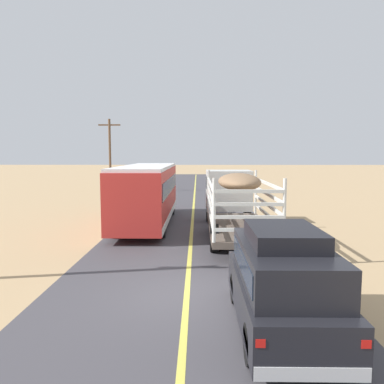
# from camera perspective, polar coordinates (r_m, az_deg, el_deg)

# --- Properties ---
(ground_plane) EXTENTS (240.00, 240.00, 0.00)m
(ground_plane) POSITION_cam_1_polar(r_m,az_deg,el_deg) (10.63, -0.79, -15.44)
(ground_plane) COLOR tan
(road_surface) EXTENTS (8.00, 120.00, 0.02)m
(road_surface) POSITION_cam_1_polar(r_m,az_deg,el_deg) (10.62, -0.79, -15.39)
(road_surface) COLOR #423F44
(road_surface) RESTS_ON ground
(road_centre_line) EXTENTS (0.16, 117.60, 0.00)m
(road_centre_line) POSITION_cam_1_polar(r_m,az_deg,el_deg) (10.62, -0.79, -15.32)
(road_centre_line) COLOR #D8CC4C
(road_centre_line) RESTS_ON road_surface
(suv_near) EXTENTS (1.90, 4.62, 2.29)m
(suv_near) POSITION_cam_1_polar(r_m,az_deg,el_deg) (8.50, 13.59, -12.90)
(suv_near) COLOR black
(suv_near) RESTS_ON road_surface
(livestock_truck) EXTENTS (2.53, 9.70, 3.02)m
(livestock_truck) POSITION_cam_1_polar(r_m,az_deg,el_deg) (19.10, 6.11, -0.38)
(livestock_truck) COLOR silver
(livestock_truck) RESTS_ON road_surface
(bus) EXTENTS (2.54, 10.00, 3.21)m
(bus) POSITION_cam_1_polar(r_m,az_deg,el_deg) (20.39, -6.83, -0.12)
(bus) COLOR red
(bus) RESTS_ON road_surface
(power_pole_mid) EXTENTS (2.20, 0.24, 7.33)m
(power_pole_mid) POSITION_cam_1_polar(r_m,az_deg,el_deg) (38.80, -12.42, 5.87)
(power_pole_mid) COLOR brown
(power_pole_mid) RESTS_ON ground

